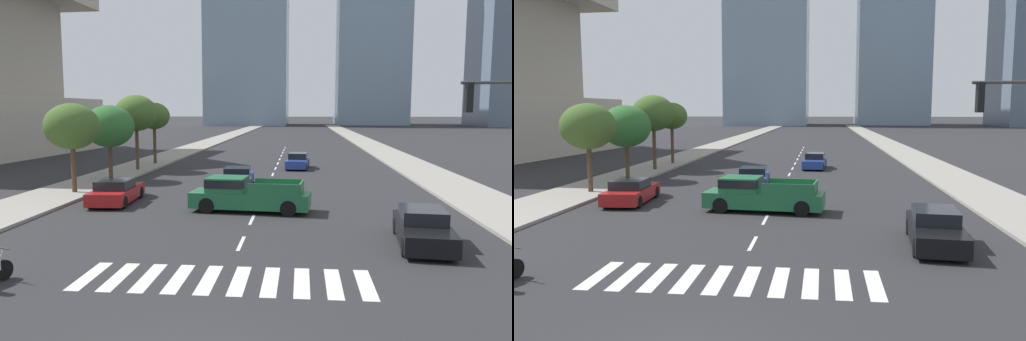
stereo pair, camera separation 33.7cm
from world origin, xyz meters
TOP-DOWN VIEW (x-y plane):
  - sidewalk_east at (11.87, 30.00)m, footprint 4.00×260.00m
  - sidewalk_west at (-11.87, 30.00)m, footprint 4.00×260.00m
  - crosswalk_near at (-0.00, 5.30)m, footprint 8.55×2.53m
  - lane_divider_center at (0.00, 33.30)m, footprint 0.14×50.00m
  - pickup_truck at (-0.55, 15.20)m, footprint 5.93×2.45m
  - sedan_blue_0 at (-1.90, 23.00)m, footprint 2.08×4.31m
  - sedan_red_1 at (-7.61, 16.72)m, footprint 2.14×4.66m
  - sedan_blue_2 at (1.88, 33.40)m, footprint 2.04×4.38m
  - sedan_black_3 at (6.65, 9.72)m, footprint 2.18×4.76m
  - street_tree_nearest at (-11.07, 19.11)m, footprint 3.15×3.15m
  - street_tree_second at (-11.07, 24.70)m, footprint 3.43×3.43m
  - street_tree_third at (-11.07, 30.36)m, footprint 3.39×3.39m
  - street_tree_fourth at (-11.07, 35.19)m, footprint 2.81×2.81m
  - office_tower_left_skyline at (-16.10, 162.20)m, footprint 26.51×29.55m
  - office_tower_center_skyline at (25.84, 170.58)m, footprint 23.68×24.69m

SIDE VIEW (x-z plane):
  - lane_divider_center at x=0.00m, z-range 0.00..0.01m
  - crosswalk_near at x=0.00m, z-range 0.00..0.01m
  - sidewalk_east at x=11.87m, z-range 0.00..0.15m
  - sidewalk_west at x=-11.87m, z-range 0.00..0.15m
  - sedan_blue_0 at x=-1.90m, z-range -0.05..1.23m
  - sedan_red_1 at x=-7.61m, z-range -0.05..1.24m
  - sedan_blue_2 at x=1.88m, z-range -0.06..1.27m
  - sedan_black_3 at x=6.65m, z-range -0.05..1.28m
  - pickup_truck at x=-0.55m, z-range -0.02..1.65m
  - street_tree_second at x=-11.07m, z-range 1.24..6.37m
  - street_tree_nearest at x=-11.07m, z-range 1.38..6.56m
  - street_tree_fourth at x=-11.07m, z-range 1.65..7.12m
  - street_tree_third at x=-11.07m, z-range 1.68..7.68m
  - office_tower_left_skyline at x=-16.10m, z-range -3.79..81.94m
  - office_tower_center_skyline at x=25.84m, z-range -0.53..86.14m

